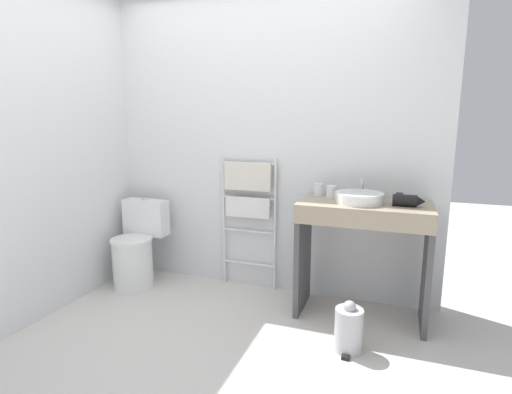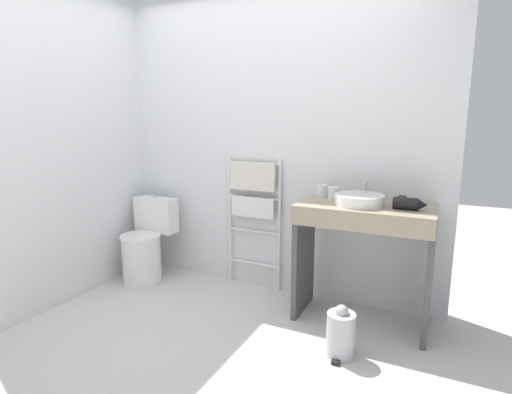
# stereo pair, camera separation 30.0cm
# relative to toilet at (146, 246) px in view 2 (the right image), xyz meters

# --- Properties ---
(ground_plane) EXTENTS (12.00, 12.00, 0.00)m
(ground_plane) POSITION_rel_toilet_xyz_m (1.07, -0.96, -0.33)
(ground_plane) COLOR silver
(wall_back) EXTENTS (2.95, 0.12, 2.67)m
(wall_back) POSITION_rel_toilet_xyz_m (1.07, 0.41, 1.01)
(wall_back) COLOR silver
(wall_back) RESTS_ON ground_plane
(wall_side) EXTENTS (0.12, 1.95, 2.67)m
(wall_side) POSITION_rel_toilet_xyz_m (-0.35, -0.30, 1.01)
(wall_side) COLOR silver
(wall_side) RESTS_ON ground_plane
(toilet) EXTENTS (0.41, 0.48, 0.77)m
(toilet) POSITION_rel_toilet_xyz_m (0.00, 0.00, 0.00)
(toilet) COLOR white
(toilet) RESTS_ON ground_plane
(towel_radiator) EXTENTS (0.51, 0.06, 1.16)m
(towel_radiator) POSITION_rel_toilet_xyz_m (0.96, 0.30, 0.49)
(towel_radiator) COLOR white
(towel_radiator) RESTS_ON ground_plane
(vanity_counter) EXTENTS (0.94, 0.50, 0.89)m
(vanity_counter) POSITION_rel_toilet_xyz_m (1.96, 0.06, 0.27)
(vanity_counter) COLOR gray
(vanity_counter) RESTS_ON ground_plane
(sink_basin) EXTENTS (0.34, 0.34, 0.08)m
(sink_basin) POSITION_rel_toilet_xyz_m (1.92, 0.05, 0.60)
(sink_basin) COLOR white
(sink_basin) RESTS_ON vanity_counter
(faucet) EXTENTS (0.02, 0.10, 0.15)m
(faucet) POSITION_rel_toilet_xyz_m (1.92, 0.23, 0.65)
(faucet) COLOR silver
(faucet) RESTS_ON vanity_counter
(cup_near_wall) EXTENTS (0.08, 0.08, 0.09)m
(cup_near_wall) POSITION_rel_toilet_xyz_m (1.59, 0.23, 0.61)
(cup_near_wall) COLOR white
(cup_near_wall) RESTS_ON vanity_counter
(cup_near_edge) EXTENTS (0.08, 0.08, 0.09)m
(cup_near_edge) POSITION_rel_toilet_xyz_m (1.70, 0.16, 0.61)
(cup_near_edge) COLOR white
(cup_near_edge) RESTS_ON vanity_counter
(hair_dryer) EXTENTS (0.21, 0.19, 0.08)m
(hair_dryer) POSITION_rel_toilet_xyz_m (2.23, 0.05, 0.60)
(hair_dryer) COLOR black
(hair_dryer) RESTS_ON vanity_counter
(trash_bin) EXTENTS (0.18, 0.21, 0.34)m
(trash_bin) POSITION_rel_toilet_xyz_m (1.93, -0.43, -0.18)
(trash_bin) COLOR #B7B7BC
(trash_bin) RESTS_ON ground_plane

